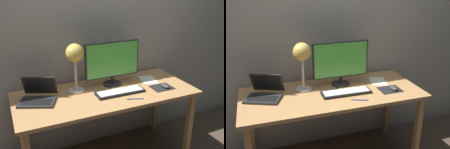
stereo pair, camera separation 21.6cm
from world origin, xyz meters
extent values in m
cube|color=#A8A099|center=(0.00, 0.40, 1.30)|extent=(4.80, 0.06, 2.60)
cube|color=tan|center=(0.00, 0.00, 0.72)|extent=(1.60, 0.70, 0.03)
cube|color=tan|center=(0.74, -0.29, 0.35)|extent=(0.05, 0.05, 0.71)
cube|color=tan|center=(-0.74, 0.29, 0.35)|extent=(0.05, 0.05, 0.71)
cube|color=tan|center=(0.74, 0.29, 0.35)|extent=(0.05, 0.05, 0.71)
cylinder|color=#28282B|center=(0.13, 0.14, 0.75)|extent=(0.18, 0.18, 0.01)
cylinder|color=#28282B|center=(0.13, 0.14, 0.79)|extent=(0.03, 0.03, 0.07)
cube|color=#28282B|center=(0.13, 0.14, 0.99)|extent=(0.53, 0.03, 0.34)
cube|color=#59C64C|center=(0.13, 0.12, 0.99)|extent=(0.51, 0.00, 0.31)
cube|color=black|center=(0.11, -0.07, 0.75)|extent=(0.44, 0.15, 0.02)
cube|color=silver|center=(0.11, -0.07, 0.76)|extent=(0.41, 0.12, 0.01)
cube|color=#28282B|center=(-0.60, 0.03, 0.75)|extent=(0.33, 0.28, 0.02)
cube|color=black|center=(-0.60, 0.02, 0.76)|extent=(0.26, 0.19, 0.00)
cube|color=#28282B|center=(-0.55, 0.14, 0.85)|extent=(0.29, 0.18, 0.18)
cube|color=black|center=(-0.55, 0.14, 0.85)|extent=(0.26, 0.16, 0.15)
cylinder|color=beige|center=(-0.23, 0.13, 0.75)|extent=(0.14, 0.14, 0.01)
cylinder|color=silver|center=(-0.23, 0.13, 0.91)|extent=(0.02, 0.02, 0.31)
sphere|color=gold|center=(-0.23, 0.13, 1.10)|extent=(0.16, 0.16, 0.16)
sphere|color=#FFEAB2|center=(-0.23, 0.12, 1.06)|extent=(0.06, 0.06, 0.06)
cube|color=black|center=(0.51, -0.12, 0.74)|extent=(0.20, 0.16, 0.00)
ellipsoid|color=#38383A|center=(0.54, -0.14, 0.76)|extent=(0.06, 0.10, 0.03)
cube|color=white|center=(0.50, 0.10, 0.74)|extent=(0.20, 0.24, 0.00)
cylinder|color=#2633A5|center=(0.17, -0.24, 0.74)|extent=(0.13, 0.06, 0.01)
camera|label=1|loc=(-0.82, -1.93, 1.70)|focal=41.29mm
camera|label=2|loc=(-0.62, -2.01, 1.70)|focal=41.29mm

